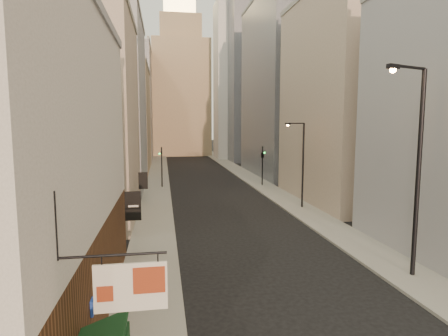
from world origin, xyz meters
TOP-DOWN VIEW (x-y plane):
  - sidewalk_left at (-6.50, 55.00)m, footprint 3.00×140.00m
  - sidewalk_right at (6.50, 55.00)m, footprint 3.00×140.00m
  - near_building_left at (-10.99, 9.00)m, footprint 8.30×23.04m
  - left_bldg_beige at (-12.00, 26.00)m, footprint 8.00×12.00m
  - left_bldg_grey at (-12.00, 42.00)m, footprint 8.00×16.00m
  - left_bldg_tan at (-12.00, 60.00)m, footprint 8.00×18.00m
  - left_bldg_wingrid at (-12.00, 80.00)m, footprint 8.00×20.00m
  - right_bldg_beige at (12.00, 30.00)m, footprint 8.00×16.00m
  - right_bldg_wingrid at (12.00, 50.00)m, footprint 8.00×20.00m
  - highrise at (18.00, 78.00)m, footprint 21.00×23.00m
  - clock_tower at (-1.00, 92.00)m, footprint 14.00×14.00m
  - white_tower at (10.00, 78.00)m, footprint 8.00×8.00m
  - streetlamp_near at (6.38, 11.22)m, footprint 2.62×1.12m
  - streetlamp_mid at (6.60, 27.00)m, footprint 2.01×0.73m
  - traffic_light_left at (-5.93, 40.44)m, footprint 0.58×0.51m
  - traffic_light_right at (6.46, 39.79)m, footprint 0.78×0.78m

SIDE VIEW (x-z plane):
  - sidewalk_left at x=-6.50m, z-range 0.00..0.15m
  - sidewalk_right at x=6.50m, z-range 0.00..0.15m
  - traffic_light_left at x=-5.93m, z-range 1.04..6.04m
  - traffic_light_right at x=6.46m, z-range 1.35..6.35m
  - streetlamp_mid at x=6.60m, z-range 0.56..8.42m
  - streetlamp_near at x=6.38m, z-range 0.74..11.15m
  - near_building_left at x=-10.99m, z-range -0.13..12.17m
  - left_bldg_beige at x=-12.00m, z-range 0.00..16.00m
  - left_bldg_tan at x=-12.00m, z-range 0.00..17.00m
  - left_bldg_grey at x=-12.00m, z-range 0.00..20.00m
  - right_bldg_beige at x=12.00m, z-range 0.00..20.00m
  - left_bldg_wingrid at x=-12.00m, z-range 0.00..24.00m
  - right_bldg_wingrid at x=12.00m, z-range 0.00..26.00m
  - clock_tower at x=-1.00m, z-range -4.82..40.08m
  - white_tower at x=10.00m, z-range -2.14..39.36m
  - highrise at x=18.00m, z-range 0.06..51.26m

